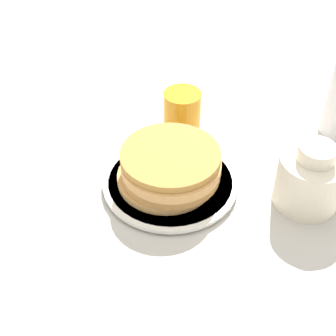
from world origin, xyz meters
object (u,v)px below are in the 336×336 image
(plate, at_px, (168,182))
(cream_jug, at_px, (310,179))
(pancake_stack, at_px, (169,168))
(juice_glass, at_px, (182,110))

(plate, height_order, cream_jug, cream_jug)
(pancake_stack, relative_size, cream_jug, 1.52)
(plate, relative_size, juice_glass, 3.11)
(plate, bearing_deg, cream_jug, 69.46)
(cream_jug, bearing_deg, juice_glass, -148.03)
(juice_glass, bearing_deg, plate, -20.39)
(plate, xyz_separation_m, cream_jug, (0.08, 0.22, 0.04))
(cream_jug, bearing_deg, plate, -110.54)
(juice_glass, xyz_separation_m, cream_jug, (0.25, 0.15, 0.01))
(plate, relative_size, cream_jug, 2.01)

